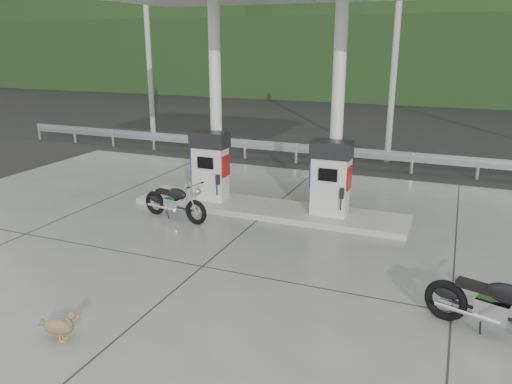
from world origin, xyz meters
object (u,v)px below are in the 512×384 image
at_px(duck, 59,327).
at_px(motorcycle_right, 497,307).
at_px(gas_pump_left, 210,166).
at_px(motorcycle_left, 175,202).
at_px(gas_pump_right, 330,178).

bearing_deg(duck, motorcycle_right, 8.32).
relative_size(gas_pump_left, duck, 3.20).
height_order(gas_pump_left, motorcycle_left, gas_pump_left).
bearing_deg(gas_pump_left, motorcycle_right, -30.78).
xyz_separation_m(motorcycle_left, duck, (1.14, -5.13, -0.22)).
bearing_deg(motorcycle_right, motorcycle_left, 177.09).
distance_m(gas_pump_right, motorcycle_right, 5.33).
relative_size(motorcycle_left, motorcycle_right, 0.91).
xyz_separation_m(motorcycle_right, duck, (-5.85, -2.48, -0.27)).
bearing_deg(gas_pump_left, duck, -82.60).
bearing_deg(duck, motorcycle_left, 87.87).
xyz_separation_m(motorcycle_left, motorcycle_right, (6.99, -2.65, 0.04)).
height_order(motorcycle_left, duck, motorcycle_left).
bearing_deg(gas_pump_left, gas_pump_right, 0.00).
bearing_deg(gas_pump_right, motorcycle_right, -48.80).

